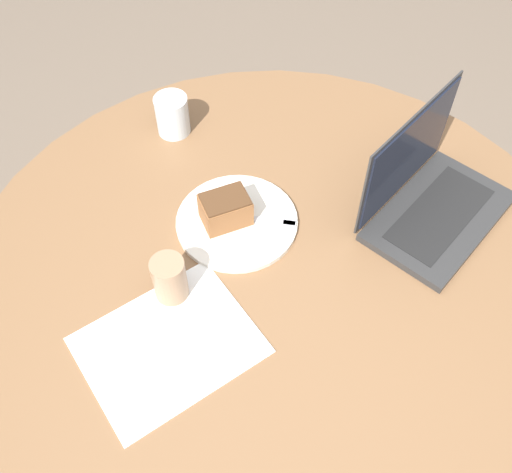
{
  "coord_description": "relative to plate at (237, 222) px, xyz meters",
  "views": [
    {
      "loc": [
        0.57,
        0.35,
        1.74
      ],
      "look_at": [
        -0.03,
        -0.07,
        0.77
      ],
      "focal_mm": 42.0,
      "sensor_mm": 36.0,
      "label": 1
    }
  ],
  "objects": [
    {
      "name": "ground_plane",
      "position": [
        0.06,
        0.14,
        -0.73
      ],
      "size": [
        12.0,
        12.0,
        0.0
      ],
      "primitive_type": "plane",
      "color": "#6B5B4C"
    },
    {
      "name": "dining_table",
      "position": [
        0.06,
        0.14,
        -0.11
      ],
      "size": [
        1.31,
        1.31,
        0.73
      ],
      "color": "brown",
      "rests_on": "ground_plane"
    },
    {
      "name": "paper_document",
      "position": [
        0.31,
        0.07,
        -0.0
      ],
      "size": [
        0.38,
        0.34,
        0.0
      ],
      "rotation": [
        0.0,
        0.0,
        -0.34
      ],
      "color": "white",
      "rests_on": "dining_table"
    },
    {
      "name": "plate",
      "position": [
        0.0,
        0.0,
        0.0
      ],
      "size": [
        0.26,
        0.26,
        0.01
      ],
      "color": "silver",
      "rests_on": "dining_table"
    },
    {
      "name": "cake_slice",
      "position": [
        0.01,
        -0.02,
        0.04
      ],
      "size": [
        0.12,
        0.11,
        0.07
      ],
      "rotation": [
        0.0,
        0.0,
        5.73
      ],
      "color": "brown",
      "rests_on": "plate"
    },
    {
      "name": "fork",
      "position": [
        -0.03,
        0.05,
        0.01
      ],
      "size": [
        0.09,
        0.16,
        0.0
      ],
      "rotation": [
        0.0,
        0.0,
        8.31
      ],
      "color": "silver",
      "rests_on": "plate"
    },
    {
      "name": "coffee_glass",
      "position": [
        0.22,
        0.0,
        0.05
      ],
      "size": [
        0.07,
        0.07,
        0.1
      ],
      "color": "#997556",
      "rests_on": "dining_table"
    },
    {
      "name": "water_glass",
      "position": [
        -0.14,
        -0.3,
        0.04
      ],
      "size": [
        0.08,
        0.08,
        0.1
      ],
      "color": "silver",
      "rests_on": "dining_table"
    },
    {
      "name": "laptop",
      "position": [
        -0.27,
        0.32,
        0.04
      ],
      "size": [
        0.35,
        0.24,
        0.24
      ],
      "rotation": [
        0.0,
        0.0,
        6.18
      ],
      "color": "#2D2D2D",
      "rests_on": "dining_table"
    }
  ]
}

